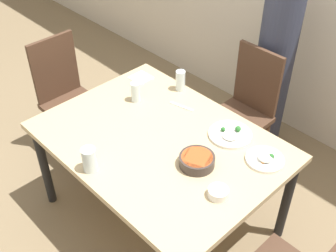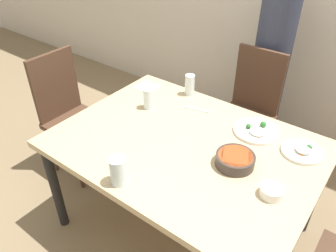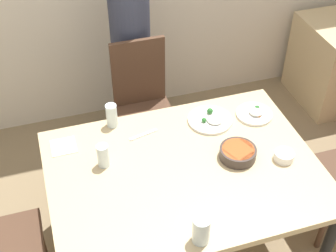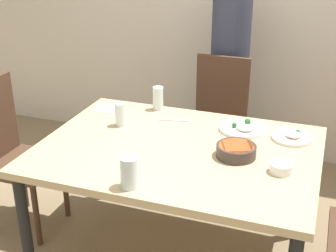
# 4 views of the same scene
# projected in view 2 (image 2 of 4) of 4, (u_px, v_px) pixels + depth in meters

# --- Properties ---
(ground_plane) EXTENTS (10.00, 10.00, 0.00)m
(ground_plane) POSITION_uv_depth(u_px,v_px,m) (182.00, 225.00, 2.28)
(ground_plane) COLOR #847051
(dining_table) EXTENTS (1.47, 1.08, 0.73)m
(dining_table) POSITION_uv_depth(u_px,v_px,m) (185.00, 152.00, 1.90)
(dining_table) COLOR tan
(dining_table) RESTS_ON ground_plane
(chair_adult_spot) EXTENTS (0.40, 0.40, 0.97)m
(chair_adult_spot) POSITION_uv_depth(u_px,v_px,m) (249.00, 109.00, 2.56)
(chair_adult_spot) COLOR #4C3323
(chair_adult_spot) RESTS_ON ground_plane
(chair_empty_left) EXTENTS (0.40, 0.40, 0.97)m
(chair_empty_left) POSITION_uv_depth(u_px,v_px,m) (69.00, 112.00, 2.52)
(chair_empty_left) COLOR #4C3323
(chair_empty_left) RESTS_ON ground_plane
(person_adult) EXTENTS (0.28, 0.28, 1.56)m
(person_adult) POSITION_uv_depth(u_px,v_px,m) (270.00, 70.00, 2.63)
(person_adult) COLOR #33384C
(person_adult) RESTS_ON ground_plane
(bowl_curry) EXTENTS (0.20, 0.20, 0.06)m
(bowl_curry) POSITION_uv_depth(u_px,v_px,m) (235.00, 160.00, 1.69)
(bowl_curry) COLOR #3D332D
(bowl_curry) RESTS_ON dining_table
(plate_rice_adult) EXTENTS (0.27, 0.27, 0.05)m
(plate_rice_adult) POSITION_uv_depth(u_px,v_px,m) (256.00, 131.00, 1.93)
(plate_rice_adult) COLOR white
(plate_rice_adult) RESTS_ON dining_table
(plate_rice_child) EXTENTS (0.22, 0.22, 0.05)m
(plate_rice_child) POSITION_uv_depth(u_px,v_px,m) (302.00, 151.00, 1.78)
(plate_rice_child) COLOR white
(plate_rice_child) RESTS_ON dining_table
(bowl_rice_small) EXTENTS (0.11, 0.11, 0.05)m
(bowl_rice_small) POSITION_uv_depth(u_px,v_px,m) (272.00, 191.00, 1.52)
(bowl_rice_small) COLOR white
(bowl_rice_small) RESTS_ON dining_table
(glass_water_tall) EXTENTS (0.06, 0.06, 0.14)m
(glass_water_tall) POSITION_uv_depth(u_px,v_px,m) (148.00, 99.00, 2.13)
(glass_water_tall) COLOR silver
(glass_water_tall) RESTS_ON dining_table
(glass_water_short) EXTENTS (0.07, 0.07, 0.15)m
(glass_water_short) POSITION_uv_depth(u_px,v_px,m) (190.00, 85.00, 2.28)
(glass_water_short) COLOR silver
(glass_water_short) RESTS_ON dining_table
(glass_water_center) EXTENTS (0.08, 0.08, 0.15)m
(glass_water_center) POSITION_uv_depth(u_px,v_px,m) (118.00, 171.00, 1.56)
(glass_water_center) COLOR silver
(glass_water_center) RESTS_ON dining_table
(napkin_folded) EXTENTS (0.14, 0.14, 0.01)m
(napkin_folded) POSITION_uv_depth(u_px,v_px,m) (147.00, 87.00, 2.40)
(napkin_folded) COLOR white
(napkin_folded) RESTS_ON dining_table
(fork_steel) EXTENTS (0.18, 0.06, 0.01)m
(fork_steel) POSITION_uv_depth(u_px,v_px,m) (197.00, 109.00, 2.15)
(fork_steel) COLOR silver
(fork_steel) RESTS_ON dining_table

